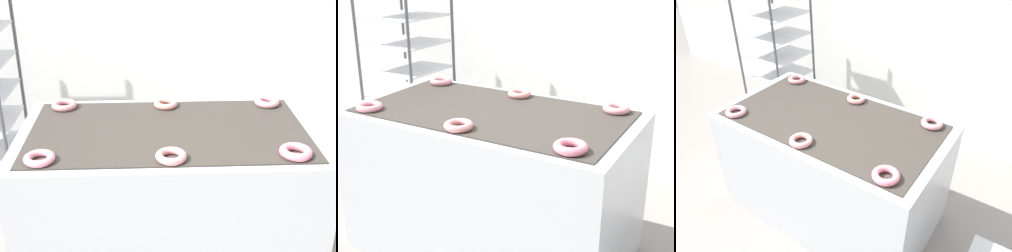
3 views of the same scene
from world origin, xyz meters
TOP-DOWN VIEW (x-y plane):
  - fryer_machine at (0.00, 0.69)m, footprint 1.57×0.88m
  - baking_rack_cart at (-1.30, 1.49)m, footprint 0.56×0.57m
  - donut_near_left at (-0.60, 0.37)m, footprint 0.14×0.14m
  - donut_near_center at (-0.00, 0.37)m, footprint 0.15×0.15m
  - donut_near_right at (0.58, 0.38)m, footprint 0.15×0.15m
  - donut_far_left at (-0.59, 1.01)m, footprint 0.15×0.15m
  - donut_far_center at (0.00, 1.00)m, footprint 0.14×0.14m
  - donut_far_right at (0.60, 1.00)m, footprint 0.15×0.15m

SIDE VIEW (x-z plane):
  - fryer_machine at x=0.00m, z-range 0.00..0.87m
  - baking_rack_cart at x=-1.30m, z-range 0.01..1.57m
  - donut_near_left at x=-0.60m, z-range 0.87..0.91m
  - donut_far_center at x=0.00m, z-range 0.87..0.91m
  - donut_near_center at x=0.00m, z-range 0.87..0.91m
  - donut_far_left at x=-0.59m, z-range 0.87..0.91m
  - donut_far_right at x=0.60m, z-range 0.87..0.91m
  - donut_near_right at x=0.58m, z-range 0.87..0.91m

